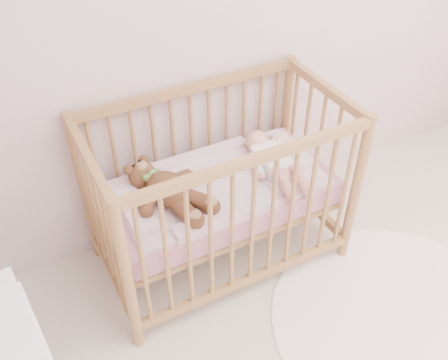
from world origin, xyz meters
TOP-DOWN VIEW (x-y plane):
  - crib at (-0.46, 1.60)m, footprint 1.36×0.76m
  - mattress at (-0.46, 1.60)m, footprint 1.22×0.62m
  - blanket at (-0.46, 1.60)m, footprint 1.10×0.58m
  - baby at (-0.15, 1.58)m, footprint 0.31×0.60m
  - teddy_bear at (-0.76, 1.58)m, footprint 0.61×0.70m
  - rug at (0.16, 0.72)m, footprint 1.38×1.38m

SIDE VIEW (x-z plane):
  - rug at x=0.16m, z-range 0.00..0.01m
  - mattress at x=-0.46m, z-range 0.42..0.55m
  - crib at x=-0.46m, z-range 0.00..1.00m
  - blanket at x=-0.46m, z-range 0.53..0.59m
  - baby at x=-0.15m, z-range 0.56..0.71m
  - teddy_bear at x=-0.76m, z-range 0.56..0.73m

